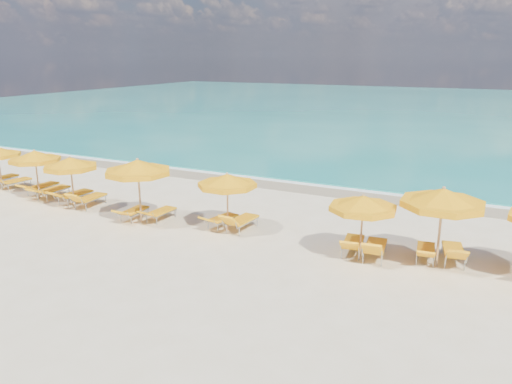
% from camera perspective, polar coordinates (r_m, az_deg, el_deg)
% --- Properties ---
extents(ground_plane, '(120.00, 120.00, 0.00)m').
position_cam_1_polar(ground_plane, '(18.29, -2.10, -4.75)').
color(ground_plane, beige).
extents(ocean, '(120.00, 80.00, 0.30)m').
position_cam_1_polar(ocean, '(63.91, 19.19, 8.94)').
color(ocean, '#167F75').
rests_on(ocean, ground).
extents(wet_sand_band, '(120.00, 2.60, 0.01)m').
position_cam_1_polar(wet_sand_band, '(24.74, 6.11, 0.58)').
color(wet_sand_band, tan).
rests_on(wet_sand_band, ground).
extents(foam_line, '(120.00, 1.20, 0.03)m').
position_cam_1_polar(foam_line, '(25.47, 6.74, 0.99)').
color(foam_line, white).
rests_on(foam_line, ground).
extents(whitecap_near, '(14.00, 0.36, 0.05)m').
position_cam_1_polar(whitecap_near, '(35.65, 2.50, 5.23)').
color(whitecap_near, white).
rests_on(whitecap_near, ground).
extents(whitecap_far, '(18.00, 0.30, 0.05)m').
position_cam_1_polar(whitecap_far, '(39.56, 25.86, 4.72)').
color(whitecap_far, white).
rests_on(whitecap_far, ground).
extents(umbrella_1, '(2.69, 2.69, 2.25)m').
position_cam_1_polar(umbrella_1, '(24.34, -23.96, 3.71)').
color(umbrella_1, tan).
rests_on(umbrella_1, ground).
extents(umbrella_2, '(2.89, 2.89, 2.25)m').
position_cam_1_polar(umbrella_2, '(22.16, -20.46, 3.04)').
color(umbrella_2, tan).
rests_on(umbrella_2, ground).
extents(umbrella_3, '(3.08, 3.08, 2.56)m').
position_cam_1_polar(umbrella_3, '(19.37, -13.35, 2.72)').
color(umbrella_3, tan).
rests_on(umbrella_3, ground).
extents(umbrella_4, '(2.84, 2.84, 2.21)m').
position_cam_1_polar(umbrella_4, '(18.10, -3.31, 1.25)').
color(umbrella_4, tan).
rests_on(umbrella_4, ground).
extents(umbrella_5, '(2.65, 2.65, 2.17)m').
position_cam_1_polar(umbrella_5, '(15.79, 12.13, -1.32)').
color(umbrella_5, tan).
rests_on(umbrella_5, ground).
extents(umbrella_6, '(3.31, 3.31, 2.56)m').
position_cam_1_polar(umbrella_6, '(15.82, 20.58, -0.70)').
color(umbrella_6, tan).
rests_on(umbrella_6, ground).
extents(lounger_0_left, '(0.68, 1.92, 0.73)m').
position_cam_1_polar(lounger_0_left, '(27.96, -27.01, 1.16)').
color(lounger_0_left, '#A5A8AD').
rests_on(lounger_0_left, ground).
extents(lounger_0_right, '(0.83, 1.83, 0.76)m').
position_cam_1_polar(lounger_0_right, '(27.06, -25.78, 0.86)').
color(lounger_0_right, '#A5A8AD').
rests_on(lounger_0_right, ground).
extents(lounger_1_left, '(0.66, 1.98, 0.73)m').
position_cam_1_polar(lounger_1_left, '(25.35, -23.23, 0.29)').
color(lounger_1_left, '#A5A8AD').
rests_on(lounger_1_left, ground).
extents(lounger_1_right, '(0.69, 2.00, 0.71)m').
position_cam_1_polar(lounger_1_right, '(24.48, -22.20, -0.11)').
color(lounger_1_right, '#A5A8AD').
rests_on(lounger_1_right, ground).
extents(lounger_2_left, '(0.81, 2.06, 0.79)m').
position_cam_1_polar(lounger_2_left, '(23.30, -20.03, -0.62)').
color(lounger_2_left, '#A5A8AD').
rests_on(lounger_2_left, ground).
extents(lounger_2_right, '(0.77, 1.94, 0.87)m').
position_cam_1_polar(lounger_2_right, '(22.50, -18.45, -1.04)').
color(lounger_2_right, '#A5A8AD').
rests_on(lounger_2_right, ground).
extents(lounger_3_left, '(0.64, 1.75, 0.65)m').
position_cam_1_polar(lounger_3_left, '(20.35, -13.77, -2.48)').
color(lounger_3_left, '#A5A8AD').
rests_on(lounger_3_left, ground).
extents(lounger_3_right, '(0.66, 1.77, 0.66)m').
position_cam_1_polar(lounger_3_right, '(20.00, -10.88, -2.62)').
color(lounger_3_right, '#A5A8AD').
rests_on(lounger_3_right, ground).
extents(lounger_4_left, '(0.87, 1.77, 0.64)m').
position_cam_1_polar(lounger_4_left, '(18.94, -3.92, -3.42)').
color(lounger_4_left, '#A5A8AD').
rests_on(lounger_4_left, ground).
extents(lounger_4_right, '(0.78, 1.91, 0.88)m').
position_cam_1_polar(lounger_4_right, '(18.53, -1.67, -3.71)').
color(lounger_4_right, '#A5A8AD').
rests_on(lounger_4_right, ground).
extents(lounger_5_left, '(0.85, 1.88, 0.81)m').
position_cam_1_polar(lounger_5_left, '(16.74, 10.99, -6.18)').
color(lounger_5_left, '#A5A8AD').
rests_on(lounger_5_left, ground).
extents(lounger_5_right, '(0.83, 1.91, 0.89)m').
position_cam_1_polar(lounger_5_right, '(16.50, 13.42, -6.61)').
color(lounger_5_right, '#A5A8AD').
rests_on(lounger_5_right, ground).
extents(lounger_6_left, '(0.76, 1.76, 0.69)m').
position_cam_1_polar(lounger_6_left, '(16.80, 18.80, -6.74)').
color(lounger_6_left, '#A5A8AD').
rests_on(lounger_6_left, ground).
extents(lounger_6_right, '(0.96, 1.94, 0.83)m').
position_cam_1_polar(lounger_6_right, '(16.92, 21.61, -6.77)').
color(lounger_6_right, '#A5A8AD').
rests_on(lounger_6_right, ground).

